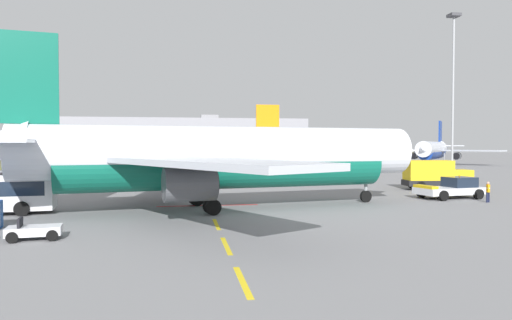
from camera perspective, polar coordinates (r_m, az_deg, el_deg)
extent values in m
plane|color=slate|center=(60.87, 14.33, -2.75)|extent=(400.00, 400.00, 0.00)
cube|color=yellow|center=(17.31, -1.62, -14.35)|extent=(0.24, 4.00, 0.01)
cube|color=yellow|center=(23.12, -3.60, -10.21)|extent=(0.24, 4.00, 0.01)
cube|color=yellow|center=(29.15, -4.77, -7.69)|extent=(0.24, 4.00, 0.01)
cube|color=yellow|center=(35.03, -5.51, -6.07)|extent=(0.24, 4.00, 0.01)
cube|color=yellow|center=(41.03, -6.05, -4.91)|extent=(0.24, 4.00, 0.01)
cube|color=yellow|center=(48.23, -6.51, -3.90)|extent=(0.24, 4.00, 0.01)
cube|color=yellow|center=(54.96, -6.83, -3.19)|extent=(0.24, 4.00, 0.01)
cube|color=yellow|center=(62.02, -7.09, -2.62)|extent=(0.24, 4.00, 0.01)
cube|color=yellow|center=(68.99, -7.30, -2.17)|extent=(0.24, 4.00, 0.01)
cube|color=yellow|center=(75.94, -7.46, -1.80)|extent=(0.24, 4.00, 0.01)
cube|color=yellow|center=(82.85, -7.60, -1.49)|extent=(0.24, 4.00, 0.01)
cube|color=yellow|center=(89.66, -7.72, -1.24)|extent=(0.24, 4.00, 0.01)
cube|color=yellow|center=(95.69, -7.81, -1.04)|extent=(0.24, 4.00, 0.01)
cube|color=yellow|center=(101.99, -7.89, -0.87)|extent=(0.24, 4.00, 0.01)
cube|color=#B21414|center=(38.02, -5.80, -5.45)|extent=(8.00, 0.40, 0.01)
cylinder|color=silver|center=(35.80, -3.23, 1.00)|extent=(30.30, 9.10, 3.80)
cylinder|color=#0F604C|center=(35.83, -3.23, -0.67)|extent=(24.73, 7.80, 3.50)
cone|color=silver|center=(42.51, 16.65, 1.06)|extent=(4.11, 4.29, 3.72)
cube|color=#192333|center=(41.90, 15.50, 1.97)|extent=(2.08, 3.09, 0.60)
cube|color=#0F604C|center=(34.90, -26.21, 8.86)|extent=(4.39, 1.14, 6.00)
cube|color=silver|center=(37.88, -26.59, 2.01)|extent=(4.29, 6.87, 0.24)
cube|color=silver|center=(31.55, -28.05, 2.05)|extent=(4.29, 6.87, 0.24)
cube|color=#B7BCC6|center=(43.31, -11.44, 0.49)|extent=(7.41, 17.54, 0.36)
cube|color=#B7BCC6|center=(26.58, -6.37, -0.33)|extent=(12.56, 17.16, 0.36)
cylinder|color=#4C4F54|center=(40.38, -11.05, -1.66)|extent=(3.52, 2.64, 2.10)
cylinder|color=black|center=(40.64, -8.81, -1.63)|extent=(0.44, 1.78, 1.79)
cylinder|color=#4C4F54|center=(29.57, -7.95, -2.93)|extent=(3.52, 2.64, 2.10)
cylinder|color=black|center=(29.92, -4.95, -2.86)|extent=(0.44, 1.78, 1.79)
cylinder|color=gray|center=(40.85, 13.04, -2.41)|extent=(0.28, 0.28, 2.67)
cylinder|color=black|center=(40.97, 13.03, -4.27)|extent=(1.02, 0.45, 0.99)
cylinder|color=gray|center=(37.95, -7.23, -2.66)|extent=(0.28, 0.28, 2.61)
cylinder|color=black|center=(38.41, -7.33, -4.56)|extent=(1.14, 0.54, 1.10)
cylinder|color=black|center=(37.73, -7.11, -4.67)|extent=(1.14, 0.54, 1.10)
cylinder|color=gray|center=(32.90, -5.32, -3.34)|extent=(0.28, 0.28, 2.61)
cylinder|color=black|center=(33.38, -5.46, -5.52)|extent=(1.14, 0.54, 1.10)
cylinder|color=black|center=(32.71, -5.16, -5.67)|extent=(1.14, 0.54, 1.10)
cube|color=silver|center=(46.18, 22.20, -3.41)|extent=(6.40, 3.82, 0.60)
cube|color=#192333|center=(46.84, 23.20, -2.43)|extent=(2.74, 2.52, 0.90)
cube|color=yellow|center=(44.44, 19.65, -3.04)|extent=(1.14, 2.60, 0.24)
sphere|color=orange|center=(46.80, 23.21, -1.76)|extent=(0.16, 0.16, 0.16)
cylinder|color=black|center=(43.89, 21.53, -4.00)|extent=(0.96, 0.55, 0.90)
cylinder|color=black|center=(46.03, 19.24, -3.71)|extent=(0.96, 0.55, 0.90)
cylinder|color=black|center=(46.49, 25.12, -3.73)|extent=(0.96, 0.55, 0.90)
cylinder|color=black|center=(48.52, 22.80, -3.47)|extent=(0.96, 0.55, 0.90)
cylinder|color=silver|center=(89.01, -7.61, 1.56)|extent=(30.78, 4.89, 3.87)
cylinder|color=orange|center=(89.02, -7.61, 0.87)|extent=(25.06, 4.39, 3.56)
cone|color=silver|center=(89.41, -17.47, 1.49)|extent=(3.69, 3.91, 3.79)
cone|color=silver|center=(91.38, 2.49, 1.88)|extent=(4.39, 3.43, 3.29)
cube|color=#192333|center=(89.30, -16.79, 1.93)|extent=(1.73, 2.96, 0.61)
cube|color=orange|center=(91.09, 1.40, 4.72)|extent=(4.49, 0.52, 6.11)
cube|color=silver|center=(87.96, 2.31, 2.07)|extent=(3.48, 6.62, 0.24)
cube|color=silver|center=(94.32, 1.40, 2.06)|extent=(3.48, 6.62, 0.24)
cube|color=#B7BCC6|center=(80.74, -4.37, 1.19)|extent=(9.84, 17.99, 0.37)
cube|color=#B7BCC6|center=(97.96, -5.54, 1.31)|extent=(10.82, 17.91, 0.37)
cylinder|color=#4C4F54|center=(83.82, -4.51, 0.21)|extent=(3.33, 2.25, 2.14)
cylinder|color=black|center=(83.65, -5.61, 0.20)|extent=(0.18, 1.82, 1.82)
cylinder|color=#4C4F54|center=(94.96, -5.27, 0.40)|extent=(3.33, 2.25, 2.14)
cylinder|color=black|center=(94.81, -6.25, 0.40)|extent=(0.18, 1.82, 1.82)
cylinder|color=gray|center=(89.16, -15.40, -0.11)|extent=(0.29, 0.29, 2.71)
cylinder|color=black|center=(89.21, -15.39, -0.98)|extent=(1.02, 0.32, 1.01)
cylinder|color=gray|center=(86.56, -6.15, -0.09)|extent=(0.29, 0.29, 2.66)
cylinder|color=black|center=(86.26, -6.13, -0.98)|extent=(1.13, 0.39, 1.12)
cylinder|color=black|center=(86.97, -6.17, -0.96)|extent=(1.13, 0.39, 1.12)
cylinder|color=gray|center=(91.84, -6.43, 0.02)|extent=(0.29, 0.29, 2.66)
cylinder|color=black|center=(91.54, -6.41, -0.82)|extent=(1.13, 0.39, 1.12)
cylinder|color=black|center=(92.25, -6.45, -0.80)|extent=(1.13, 0.39, 1.12)
cylinder|color=silver|center=(119.18, 20.43, 1.27)|extent=(19.13, 23.40, 3.40)
cylinder|color=navy|center=(119.20, 20.42, 0.83)|extent=(15.86, 19.27, 3.13)
cone|color=silver|center=(105.87, 19.40, 1.23)|extent=(4.55, 4.51, 3.33)
cone|color=silver|center=(133.14, 21.28, 1.50)|extent=(4.58, 4.74, 2.89)
cube|color=#192333|center=(106.80, 19.48, 1.55)|extent=(2.89, 2.69, 0.54)
cube|color=navy|center=(131.63, 21.22, 3.22)|extent=(2.66, 3.31, 5.37)
cube|color=silver|center=(131.88, 22.47, 1.59)|extent=(6.28, 5.76, 0.21)
cube|color=silver|center=(132.61, 20.01, 1.62)|extent=(6.28, 5.76, 0.21)
cube|color=#B7BCC6|center=(121.90, 24.20, 1.04)|extent=(11.90, 15.09, 0.32)
cube|color=#B7BCC6|center=(123.98, 17.17, 1.13)|extent=(15.79, 8.86, 0.32)
cylinder|color=#4C4F54|center=(122.29, 22.94, 0.45)|extent=(3.24, 3.41, 1.88)
cylinder|color=black|center=(120.87, 22.88, 0.44)|extent=(1.33, 1.06, 1.60)
cylinder|color=#4C4F54|center=(123.63, 18.40, 0.52)|extent=(3.24, 3.41, 1.88)
cylinder|color=black|center=(122.22, 18.28, 0.50)|extent=(1.33, 1.06, 1.60)
cylinder|color=gray|center=(108.70, 19.62, 0.07)|extent=(0.25, 0.25, 2.38)
cylinder|color=black|center=(108.74, 19.61, -0.56)|extent=(0.74, 0.85, 0.89)
cylinder|color=gray|center=(120.69, 21.63, 0.23)|extent=(0.25, 0.25, 2.33)
cylinder|color=black|center=(120.69, 21.77, -0.33)|extent=(0.85, 0.97, 0.98)
cylinder|color=black|center=(120.77, 21.47, -0.32)|extent=(0.85, 0.97, 0.98)
cylinder|color=gray|center=(121.34, 19.45, 0.26)|extent=(0.25, 0.25, 2.33)
cylinder|color=black|center=(121.33, 19.59, -0.29)|extent=(0.85, 0.97, 0.98)
cylinder|color=black|center=(121.42, 19.29, -0.29)|extent=(0.85, 0.97, 0.98)
cylinder|color=black|center=(38.57, -25.53, -4.77)|extent=(1.03, 0.43, 1.00)
cylinder|color=black|center=(35.93, -26.27, -5.26)|extent=(1.03, 0.43, 1.00)
cube|color=black|center=(54.63, 20.87, -2.56)|extent=(7.21, 3.09, 0.60)
cube|color=yellow|center=(55.56, 23.06, -1.63)|extent=(2.60, 2.53, 1.10)
cube|color=#192333|center=(56.07, 24.11, -1.51)|extent=(0.25, 1.92, 0.64)
cube|color=yellow|center=(54.15, 19.94, -1.15)|extent=(4.98, 2.87, 2.10)
cylinder|color=black|center=(56.68, 22.44, -2.68)|extent=(0.98, 0.38, 0.96)
cylinder|color=black|center=(54.53, 23.54, -2.87)|extent=(0.98, 0.38, 0.96)
cylinder|color=black|center=(54.88, 18.22, -2.78)|extent=(0.98, 0.38, 0.96)
cylinder|color=black|center=(52.66, 19.18, -2.98)|extent=(0.98, 0.38, 0.96)
cube|color=#606638|center=(59.76, -28.14, -0.99)|extent=(5.06, 5.06, 2.10)
cylinder|color=black|center=(59.27, -26.53, -2.55)|extent=(0.88, 0.88, 0.96)
cube|color=silver|center=(26.92, -25.04, -7.67)|extent=(2.77, 1.76, 0.44)
cube|color=black|center=(26.95, -26.43, -6.82)|extent=(0.28, 1.13, 0.56)
cylinder|color=black|center=(27.53, -22.94, -7.81)|extent=(0.58, 0.26, 0.56)
cylinder|color=black|center=(26.15, -23.25, -8.32)|extent=(0.58, 0.26, 0.56)
cylinder|color=black|center=(27.77, -26.72, -7.78)|extent=(0.58, 0.26, 0.56)
cylinder|color=black|center=(26.41, -27.22, -8.28)|extent=(0.58, 0.26, 0.56)
cylinder|color=#191E38|center=(44.36, 26.12, -4.03)|extent=(0.16, 0.16, 0.86)
cylinder|color=#191E38|center=(44.16, 25.96, -4.05)|extent=(0.16, 0.16, 0.86)
cube|color=orange|center=(44.19, 26.05, -3.07)|extent=(0.41, 0.55, 0.65)
cube|color=silver|center=(44.19, 26.05, -3.02)|extent=(0.42, 0.56, 0.06)
sphere|color=tan|center=(44.16, 26.06, -2.50)|extent=(0.23, 0.23, 0.23)
cylinder|color=orange|center=(44.49, 26.03, -2.99)|extent=(0.09, 0.09, 0.58)
cylinder|color=orange|center=(43.89, 26.07, -3.06)|extent=(0.09, 0.09, 0.58)
cylinder|color=slate|center=(87.30, 22.43, -1.25)|extent=(0.70, 0.70, 0.60)
cylinder|color=#9EA0A5|center=(87.57, 22.54, 7.17)|extent=(0.36, 0.36, 26.31)
cube|color=#3F3F44|center=(89.84, 22.65, 15.71)|extent=(1.80, 1.80, 0.50)
cube|color=gray|center=(168.81, -10.35, 2.51)|extent=(93.45, 24.17, 13.63)
cube|color=#192333|center=(156.68, -10.44, 2.81)|extent=(85.97, 0.12, 4.91)
cube|color=gray|center=(169.35, -5.60, 5.11)|extent=(6.00, 5.00, 1.60)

